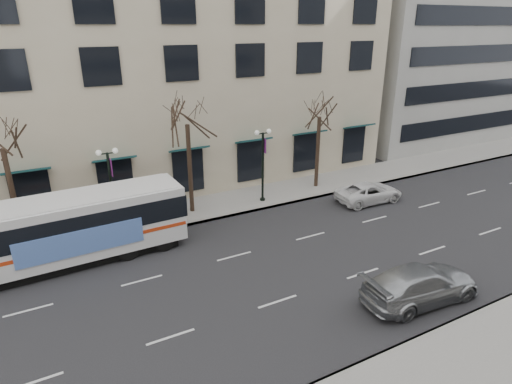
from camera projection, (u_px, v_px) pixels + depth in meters
ground at (254, 277)px, 21.25m from camera, size 160.00×160.00×0.00m
sidewalk_far at (257, 197)px, 30.80m from camera, size 80.00×4.00×0.15m
building_hotel at (105, 20)px, 33.22m from camera, size 40.00×20.00×24.00m
tree_far_mid at (186, 109)px, 25.94m from camera, size 3.60×3.60×8.55m
tree_far_right at (320, 104)px, 30.49m from camera, size 3.60×3.60×8.06m
lamp_post_left at (112, 187)px, 24.72m from camera, size 1.22×0.45×5.21m
lamp_post_right at (263, 162)px, 29.09m from camera, size 1.22×0.45×5.21m
city_bus at (55, 231)px, 21.64m from camera, size 13.34×3.32×3.59m
silver_car at (421, 284)px, 19.21m from camera, size 5.87×2.70×1.66m
white_pickup at (369, 192)px, 30.05m from camera, size 4.99×2.50×1.36m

